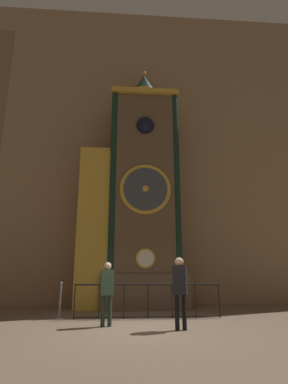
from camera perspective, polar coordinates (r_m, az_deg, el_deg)
ground_plane at (r=8.05m, az=-0.06°, el=-24.79°), size 28.00×28.00×0.00m
cathedral_back_wall at (r=14.45m, az=-1.94°, el=9.38°), size 24.00×0.32×14.58m
clock_tower at (r=12.33m, az=-1.74°, el=-1.01°), size 4.26×1.82×10.32m
railing_fence at (r=9.66m, az=0.77°, el=-19.68°), size 4.45×0.05×1.01m
visitor_near at (r=8.43m, az=-7.06°, el=-17.56°), size 0.37×0.27×1.62m
visitor_far at (r=7.93m, az=6.84°, el=-17.22°), size 0.39×0.32×1.73m
stanchion_post at (r=9.98m, az=-15.75°, el=-20.25°), size 0.28×0.28×1.06m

